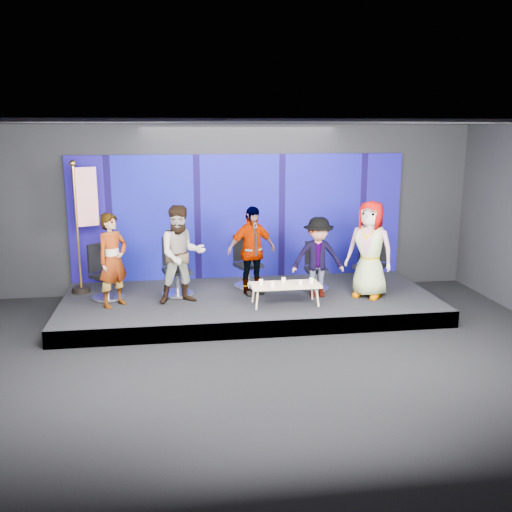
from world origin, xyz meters
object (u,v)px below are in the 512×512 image
object	(u,v)px
panelist_a	(113,260)
coffee_table	(285,286)
panelist_e	(370,249)
mug_a	(261,282)
chair_d	(316,274)
mug_c	(284,280)
panelist_d	(318,257)
mug_d	(300,282)
chair_a	(105,281)
chair_e	(371,271)
panelist_c	(251,251)
mug_b	(273,284)
chair_b	(177,276)
chair_c	(247,270)
mug_e	(311,280)
flag_stand	(84,223)
panelist_b	(182,255)

from	to	relation	value
panelist_a	coffee_table	world-z (taller)	panelist_a
panelist_e	mug_a	size ratio (longest dim) A/B	20.41
chair_d	mug_c	xyz separation A→B (m)	(-0.80, -0.80, 0.12)
panelist_d	panelist_e	bearing A→B (deg)	-6.28
mug_c	mug_d	bearing A→B (deg)	-36.45
chair_a	chair_e	size ratio (longest dim) A/B	0.92
panelist_c	mug_b	bearing A→B (deg)	-93.35
chair_b	panelist_d	distance (m)	2.71
chair_e	mug_b	world-z (taller)	chair_e
chair_e	panelist_d	bearing A→B (deg)	-125.50
panelist_d	chair_c	bearing A→B (deg)	148.51
panelist_c	panelist_d	distance (m)	1.27
chair_a	mug_e	bearing A→B (deg)	-57.08
panelist_e	mug_d	distance (m)	1.52
panelist_a	chair_d	distance (m)	3.92
chair_a	panelist_d	xyz separation A→B (m)	(3.96, -0.41, 0.42)
chair_b	chair_a	bearing A→B (deg)	172.49
mug_d	mug_c	bearing A→B (deg)	143.55
coffee_table	mug_a	world-z (taller)	mug_a
panelist_a	flag_stand	bearing A→B (deg)	76.44
panelist_d	panelist_b	bearing A→B (deg)	-176.19
coffee_table	flag_stand	size ratio (longest dim) A/B	0.49
mug_b	chair_e	bearing A→B (deg)	22.05
panelist_d	mug_e	distance (m)	0.56
mug_d	mug_e	xyz separation A→B (m)	(0.23, 0.11, 0.00)
coffee_table	chair_e	bearing A→B (deg)	21.39
panelist_c	mug_c	size ratio (longest dim) A/B	18.96
panelist_b	coffee_table	world-z (taller)	panelist_b
mug_a	mug_e	xyz separation A→B (m)	(0.92, -0.02, -0.00)
chair_b	mug_b	bearing A→B (deg)	-42.68
chair_e	mug_d	world-z (taller)	chair_e
chair_b	chair_e	distance (m)	3.79
panelist_d	mug_b	size ratio (longest dim) A/B	15.52
panelist_c	mug_c	world-z (taller)	panelist_c
chair_a	chair_b	bearing A→B (deg)	-41.62
chair_a	chair_b	size ratio (longest dim) A/B	0.94
chair_c	flag_stand	size ratio (longest dim) A/B	0.41
mug_b	mug_c	distance (m)	0.35
panelist_d	mug_a	xyz separation A→B (m)	(-1.14, -0.38, -0.33)
panelist_b	mug_a	world-z (taller)	panelist_b
panelist_a	chair_d	world-z (taller)	panelist_a
chair_c	mug_d	world-z (taller)	chair_c
chair_a	mug_e	xyz separation A→B (m)	(3.74, -0.81, 0.09)
panelist_c	flag_stand	distance (m)	3.24
chair_c	chair_e	bearing A→B (deg)	-31.82
chair_c	flag_stand	xyz separation A→B (m)	(-3.13, 0.09, 1.01)
mug_a	mug_d	distance (m)	0.71
chair_c	mug_b	bearing A→B (deg)	-97.93
panelist_c	mug_a	bearing A→B (deg)	-103.44
chair_c	mug_c	xyz separation A→B (m)	(0.51, -1.17, 0.09)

